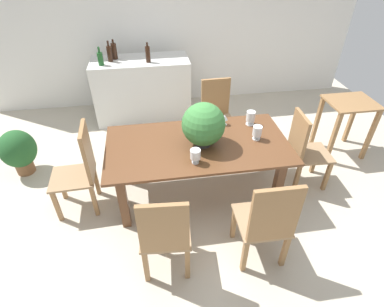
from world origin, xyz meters
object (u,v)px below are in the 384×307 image
object	(u,v)px
chair_near_right	(267,221)
crystal_vase_center_near	(257,132)
flower_centerpiece	(203,125)
potted_plant_floor	(18,150)
wine_glass	(225,118)
kitchen_counter	(143,90)
wine_bottle_green	(100,58)
side_table	(347,115)
chair_near_left	(165,234)
chair_foot_end	(304,148)
dining_table	(198,152)
crystal_vase_right	(251,117)
wine_bottle_dark	(114,51)
crystal_vase_left	(195,155)
wine_bottle_tall	(148,54)
chair_far_right	(217,112)
chair_head_end	(81,168)
wine_bottle_amber	(109,53)

from	to	relation	value
chair_near_right	crystal_vase_center_near	size ratio (longest dim) A/B	6.40
flower_centerpiece	potted_plant_floor	distance (m)	2.46
wine_glass	kitchen_counter	world-z (taller)	kitchen_counter
wine_bottle_green	side_table	world-z (taller)	wine_bottle_green
chair_near_left	chair_foot_end	bearing A→B (deg)	-145.37
crystal_vase_center_near	potted_plant_floor	bearing A→B (deg)	164.86
dining_table	crystal_vase_right	world-z (taller)	crystal_vase_right
wine_bottle_dark	crystal_vase_left	bearing A→B (deg)	-70.52
crystal_vase_right	wine_glass	world-z (taller)	crystal_vase_right
dining_table	wine_bottle_tall	xyz separation A→B (m)	(-0.43, 1.87, 0.49)
crystal_vase_right	kitchen_counter	bearing A→B (deg)	126.40
wine_glass	side_table	bearing A→B (deg)	6.75
chair_far_right	wine_glass	xyz separation A→B (m)	(-0.06, -0.66, 0.29)
chair_near_left	crystal_vase_right	bearing A→B (deg)	-126.62
wine_bottle_dark	side_table	world-z (taller)	wine_bottle_dark
wine_bottle_green	chair_near_right	bearing A→B (deg)	-61.36
wine_bottle_tall	dining_table	bearing A→B (deg)	-76.98
wine_bottle_dark	wine_glass	bearing A→B (deg)	-53.06
flower_centerpiece	wine_glass	xyz separation A→B (m)	(0.33, 0.36, -0.15)
chair_far_right	potted_plant_floor	world-z (taller)	chair_far_right
wine_bottle_dark	side_table	size ratio (longest dim) A/B	0.37
wine_glass	crystal_vase_right	bearing A→B (deg)	-7.56
chair_near_right	flower_centerpiece	bearing A→B (deg)	-67.77
chair_near_left	kitchen_counter	size ratio (longest dim) A/B	0.66
chair_near_left	dining_table	bearing A→B (deg)	-109.96
wine_glass	potted_plant_floor	xyz separation A→B (m)	(-2.57, 0.42, -0.49)
chair_foot_end	crystal_vase_left	world-z (taller)	chair_foot_end
crystal_vase_center_near	wine_bottle_tall	world-z (taller)	wine_bottle_tall
chair_far_right	kitchen_counter	distance (m)	1.42
wine_bottle_tall	kitchen_counter	bearing A→B (deg)	135.82
chair_foot_end	chair_near_left	distance (m)	2.01
chair_head_end	wine_glass	xyz separation A→B (m)	(1.65, 0.34, 0.27)
chair_near_left	chair_head_end	bearing A→B (deg)	-46.60
crystal_vase_center_near	wine_bottle_amber	size ratio (longest dim) A/B	0.54
kitchen_counter	potted_plant_floor	bearing A→B (deg)	-142.59
chair_foot_end	flower_centerpiece	size ratio (longest dim) A/B	2.02
wine_glass	wine_bottle_tall	world-z (taller)	wine_bottle_tall
side_table	dining_table	bearing A→B (deg)	-165.57
crystal_vase_right	kitchen_counter	xyz separation A→B (m)	(-1.25, 1.69, -0.34)
wine_bottle_tall	potted_plant_floor	size ratio (longest dim) A/B	0.47
chair_foot_end	wine_bottle_tall	distance (m)	2.59
dining_table	flower_centerpiece	bearing A→B (deg)	-20.96
crystal_vase_left	crystal_vase_center_near	distance (m)	0.80
chair_head_end	crystal_vase_right	size ratio (longest dim) A/B	6.08
crystal_vase_left	wine_bottle_green	distance (m)	2.42
chair_head_end	crystal_vase_right	bearing A→B (deg)	96.57
crystal_vase_left	crystal_vase_center_near	bearing A→B (deg)	22.76
flower_centerpiece	wine_bottle_tall	world-z (taller)	wine_bottle_tall
chair_near_left	wine_bottle_dark	size ratio (longest dim) A/B	3.36
wine_bottle_dark	chair_head_end	bearing A→B (deg)	-99.19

